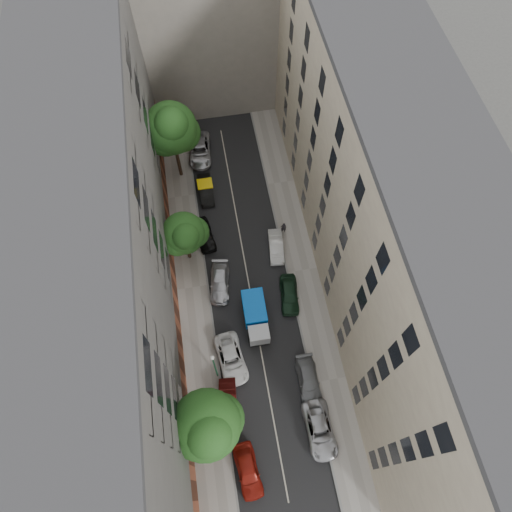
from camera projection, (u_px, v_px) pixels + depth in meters
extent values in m
plane|color=#4C4C49|center=(248.00, 279.00, 45.14)|extent=(120.00, 120.00, 0.00)
cube|color=black|center=(248.00, 279.00, 45.13)|extent=(8.00, 44.00, 0.02)
cube|color=gray|center=(193.00, 288.00, 44.63)|extent=(3.00, 44.00, 0.15)
cube|color=gray|center=(302.00, 270.00, 45.51)|extent=(3.00, 44.00, 0.15)
cube|color=#514E4C|center=(106.00, 247.00, 35.41)|extent=(8.00, 44.00, 20.00)
cube|color=#C1B396|center=(379.00, 207.00, 37.17)|extent=(8.00, 44.00, 20.00)
cube|color=gray|center=(205.00, 17.00, 50.06)|extent=(18.00, 12.00, 18.00)
cube|color=black|center=(256.00, 320.00, 42.62)|extent=(1.99, 4.95, 0.27)
cube|color=#A2A4A6|center=(259.00, 335.00, 41.09)|extent=(1.85, 1.49, 1.55)
cube|color=#0D75FF|center=(254.00, 308.00, 42.15)|extent=(2.06, 3.31, 1.64)
cylinder|color=black|center=(250.00, 340.00, 41.85)|extent=(0.26, 0.77, 0.77)
cylinder|color=black|center=(268.00, 337.00, 41.99)|extent=(0.26, 0.77, 0.77)
cylinder|color=black|center=(244.00, 308.00, 43.32)|extent=(0.26, 0.77, 0.77)
cylinder|color=black|center=(262.00, 305.00, 43.46)|extent=(0.26, 0.77, 0.77)
imported|color=maroon|center=(248.00, 471.00, 36.43)|extent=(2.20, 4.55, 1.50)
imported|color=#4B100F|center=(228.00, 403.00, 38.93)|extent=(1.82, 4.28, 1.37)
imported|color=silver|center=(231.00, 359.00, 40.72)|extent=(2.88, 5.19, 1.37)
imported|color=#BABABF|center=(220.00, 283.00, 44.24)|extent=(2.55, 4.79, 1.32)
imported|color=black|center=(205.00, 235.00, 46.71)|extent=(2.22, 4.35, 1.42)
imported|color=black|center=(206.00, 190.00, 49.36)|extent=(1.50, 4.19, 1.38)
imported|color=#B0B0B5|center=(200.00, 150.00, 51.89)|extent=(2.92, 5.55, 1.49)
imported|color=#B1B1B6|center=(320.00, 430.00, 37.91)|extent=(2.38, 4.99, 1.37)
imported|color=slate|center=(308.00, 380.00, 39.89)|extent=(1.86, 4.42, 1.27)
imported|color=black|center=(289.00, 294.00, 43.59)|extent=(2.20, 4.41, 1.44)
imported|color=silver|center=(276.00, 246.00, 46.12)|extent=(1.78, 4.06, 1.30)
cylinder|color=#382619|center=(212.00, 433.00, 36.86)|extent=(0.36, 0.36, 3.09)
cylinder|color=#382619|center=(209.00, 429.00, 34.52)|extent=(0.24, 0.24, 2.20)
sphere|color=#1F4C19|center=(206.00, 425.00, 32.61)|extent=(5.14, 5.14, 5.14)
sphere|color=#1F4C19|center=(219.00, 419.00, 33.81)|extent=(3.86, 3.86, 3.86)
sphere|color=#1F4C19|center=(198.00, 435.00, 32.87)|extent=(3.60, 3.60, 3.60)
sphere|color=#1F4C19|center=(209.00, 434.00, 31.25)|extent=(3.34, 3.34, 3.34)
cylinder|color=#382619|center=(188.00, 251.00, 45.18)|extent=(0.36, 0.36, 2.23)
cylinder|color=#382619|center=(186.00, 241.00, 43.50)|extent=(0.24, 0.24, 1.59)
sphere|color=#1F4C19|center=(183.00, 233.00, 42.12)|extent=(4.02, 4.02, 4.02)
sphere|color=#1F4C19|center=(194.00, 232.00, 43.05)|extent=(3.02, 3.02, 3.02)
sphere|color=#1F4C19|center=(177.00, 241.00, 42.22)|extent=(2.82, 2.82, 2.82)
sphere|color=#1F4C19|center=(185.00, 236.00, 41.03)|extent=(2.62, 2.62, 2.62)
cylinder|color=#382619|center=(179.00, 164.00, 49.48)|extent=(0.36, 0.36, 3.51)
cylinder|color=#382619|center=(175.00, 145.00, 46.82)|extent=(0.24, 0.24, 2.50)
sphere|color=#1F4C19|center=(171.00, 128.00, 44.65)|extent=(5.25, 5.25, 5.25)
sphere|color=#1F4C19|center=(181.00, 133.00, 45.97)|extent=(3.94, 3.94, 3.94)
sphere|color=#1F4C19|center=(165.00, 138.00, 44.98)|extent=(3.67, 3.67, 3.67)
sphere|color=#1F4C19|center=(171.00, 124.00, 43.15)|extent=(3.41, 3.41, 3.41)
cylinder|color=#195934|center=(215.00, 367.00, 38.04)|extent=(0.14, 0.14, 5.71)
sphere|color=silver|center=(212.00, 358.00, 35.43)|extent=(0.36, 0.36, 0.36)
imported|color=black|center=(283.00, 228.00, 46.84)|extent=(0.62, 0.45, 1.56)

